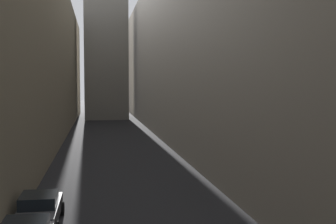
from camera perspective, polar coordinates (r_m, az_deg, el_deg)
name	(u,v)px	position (r m, az deg, el deg)	size (l,w,h in m)	color
ground_plane	(115,147)	(44.64, -7.06, -4.60)	(264.00, 264.00, 0.00)	#232326
building_block_left	(6,54)	(47.12, -20.67, 7.21)	(10.70, 108.00, 19.01)	gray
building_block_right	(229,47)	(48.56, 8.15, 8.51)	(14.56, 108.00, 21.06)	gray
parked_car_left_far	(39,210)	(20.66, -16.70, -12.31)	(1.93, 4.44, 1.51)	#4C4C51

